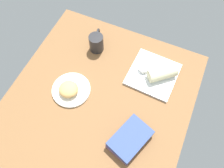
% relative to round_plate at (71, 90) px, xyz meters
% --- Properties ---
extents(dining_table, '(1.10, 0.90, 0.04)m').
position_rel_round_plate_xyz_m(dining_table, '(0.06, 0.15, -0.03)').
color(dining_table, brown).
rests_on(dining_table, ground).
extents(round_plate, '(0.20, 0.20, 0.01)m').
position_rel_round_plate_xyz_m(round_plate, '(0.00, 0.00, 0.00)').
color(round_plate, white).
rests_on(round_plate, dining_table).
extents(scone_pastry, '(0.11, 0.11, 0.05)m').
position_rel_round_plate_xyz_m(scone_pastry, '(0.01, -0.00, 0.03)').
color(scone_pastry, '#DFB063').
rests_on(scone_pastry, round_plate).
extents(square_plate, '(0.25, 0.25, 0.02)m').
position_rel_round_plate_xyz_m(square_plate, '(-0.25, 0.35, 0.00)').
color(square_plate, white).
rests_on(square_plate, dining_table).
extents(sauce_cup, '(0.05, 0.05, 0.03)m').
position_rel_round_plate_xyz_m(sauce_cup, '(-0.26, 0.30, 0.02)').
color(sauce_cup, silver).
rests_on(sauce_cup, square_plate).
extents(breakfast_wrap, '(0.14, 0.15, 0.07)m').
position_rel_round_plate_xyz_m(breakfast_wrap, '(-0.25, 0.40, 0.04)').
color(breakfast_wrap, beige).
rests_on(breakfast_wrap, square_plate).
extents(book_stack, '(0.22, 0.18, 0.06)m').
position_rel_round_plate_xyz_m(book_stack, '(0.12, 0.37, 0.02)').
color(book_stack, '#6B4C7A').
rests_on(book_stack, dining_table).
extents(coffee_mug, '(0.13, 0.08, 0.10)m').
position_rel_round_plate_xyz_m(coffee_mug, '(-0.30, 0.00, 0.05)').
color(coffee_mug, '#262628').
rests_on(coffee_mug, dining_table).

